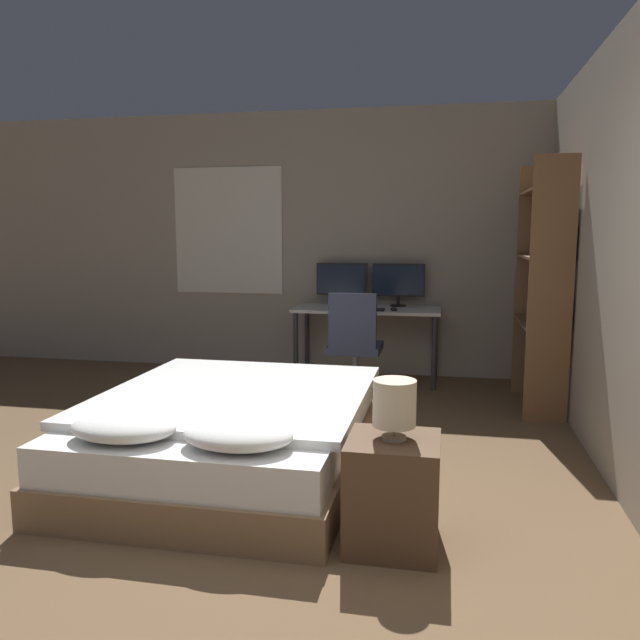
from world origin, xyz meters
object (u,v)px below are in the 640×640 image
bed (231,433)px  bedside_lamp (394,404)px  keyboard (365,309)px  computer_mouse (394,309)px  monitor_left (342,281)px  office_chair (355,356)px  nightstand (393,492)px  monitor_right (399,282)px  desk (367,317)px  bookshelf (544,277)px

bed → bedside_lamp: size_ratio=7.22×
keyboard → computer_mouse: size_ratio=5.33×
monitor_left → keyboard: (0.29, -0.39, -0.24)m
bedside_lamp → office_chair: (-0.56, 2.54, -0.30)m
nightstand → bedside_lamp: (-0.00, 0.00, 0.43)m
bed → keyboard: bearing=77.4°
monitor_right → office_chair: 1.13m
nightstand → desk: size_ratio=0.37×
computer_mouse → monitor_left: bearing=145.0°
monitor_right → office_chair: monitor_right is taller
nightstand → computer_mouse: computer_mouse is taller
computer_mouse → office_chair: 0.70m
nightstand → computer_mouse: 3.11m
keyboard → bed: bearing=-102.6°
monitor_left → bed: bearing=-94.9°
office_chair → desk: bearing=88.6°
bed → bookshelf: size_ratio=0.99×
nightstand → keyboard: 3.15m
bedside_lamp → office_chair: bearing=102.3°
nightstand → monitor_left: monitor_left is taller
nightstand → monitor_right: size_ratio=1.00×
monitor_left → keyboard: monitor_left is taller
keyboard → computer_mouse: (0.28, 0.00, 0.01)m
desk → computer_mouse: (0.28, -0.20, 0.11)m
desk → bookshelf: bearing=-25.5°
nightstand → monitor_left: (-0.83, 3.46, 0.72)m
bedside_lamp → keyboard: size_ratio=0.75×
nightstand → monitor_right: (-0.25, 3.46, 0.72)m
monitor_left → nightstand: bearing=-76.6°
bed → bookshelf: (2.05, 1.79, 0.86)m
desk → nightstand: bearing=-80.6°
desk → office_chair: (-0.02, -0.72, -0.25)m
desk → office_chair: bearing=-91.4°
bedside_lamp → bookshelf: bearing=68.5°
bedside_lamp → desk: bedside_lamp is taller
bed → bedside_lamp: bearing=-34.7°
monitor_left → office_chair: (0.27, -0.91, -0.59)m
bedside_lamp → monitor_right: (-0.25, 3.46, 0.29)m
bedside_lamp → desk: 3.30m
monitor_right → computer_mouse: 0.46m
bedside_lamp → keyboard: (-0.54, 3.06, 0.05)m
desk → monitor_right: bearing=34.7°
desk → keyboard: (-0.00, -0.20, 0.10)m
monitor_left → monitor_right: bearing=0.0°
monitor_left → bookshelf: bookshelf is taller
desk → monitor_left: size_ratio=2.73×
bed → office_chair: (0.50, 1.81, 0.15)m
bedside_lamp → bookshelf: bookshelf is taller
desk → computer_mouse: size_ratio=20.39×
nightstand → bookshelf: (1.00, 2.53, 0.85)m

